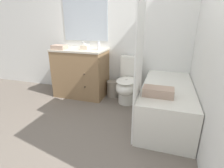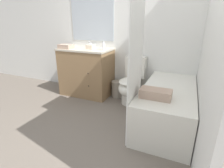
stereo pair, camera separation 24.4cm
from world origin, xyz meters
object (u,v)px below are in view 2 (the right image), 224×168
at_px(bathtub, 167,105).
at_px(tissue_box, 91,47).
at_px(soap_dispenser, 104,46).
at_px(toilet, 131,84).
at_px(hand_towel_folded, 66,46).
at_px(bath_towel_folded, 156,94).
at_px(sink_faucet, 91,45).
at_px(wastebasket, 118,89).
at_px(vanity_cabinet, 87,71).

distance_m(bathtub, tissue_box, 1.68).
distance_m(bathtub, soap_dispenser, 1.46).
bearing_deg(toilet, hand_towel_folded, -175.70).
relative_size(tissue_box, bath_towel_folded, 0.39).
distance_m(toilet, tissue_box, 1.00).
height_order(sink_faucet, wastebasket, sink_faucet).
bearing_deg(hand_towel_folded, bath_towel_folded, -21.92).
height_order(soap_dispenser, bath_towel_folded, soap_dispenser).
xyz_separation_m(bathtub, hand_towel_folded, (-1.91, 0.31, 0.67)).
relative_size(vanity_cabinet, soap_dispenser, 6.20).
xyz_separation_m(vanity_cabinet, tissue_box, (0.12, -0.02, 0.48)).
xyz_separation_m(sink_faucet, bathtub, (1.59, -0.68, -0.67)).
height_order(bathtub, hand_towel_folded, hand_towel_folded).
relative_size(tissue_box, hand_towel_folded, 0.57).
xyz_separation_m(wastebasket, bath_towel_folded, (0.87, -0.99, 0.43)).
relative_size(tissue_box, soap_dispenser, 0.91).
relative_size(sink_faucet, hand_towel_folded, 0.58).
xyz_separation_m(tissue_box, soap_dispenser, (0.27, -0.01, 0.03)).
relative_size(wastebasket, bath_towel_folded, 0.84).
height_order(vanity_cabinet, soap_dispenser, soap_dispenser).
relative_size(toilet, bath_towel_folded, 2.20).
height_order(toilet, bath_towel_folded, toilet).
distance_m(wastebasket, soap_dispenser, 0.86).
xyz_separation_m(vanity_cabinet, bathtub, (1.59, -0.47, -0.19)).
bearing_deg(bath_towel_folded, sink_faucet, 143.47).
xyz_separation_m(vanity_cabinet, soap_dispenser, (0.39, -0.03, 0.51)).
bearing_deg(wastebasket, vanity_cabinet, -170.04).
distance_m(sink_faucet, toilet, 1.13).
distance_m(toilet, soap_dispenser, 0.82).
relative_size(toilet, tissue_box, 5.56).
distance_m(tissue_box, soap_dispenser, 0.27).
relative_size(soap_dispenser, hand_towel_folded, 0.63).
distance_m(tissue_box, bath_towel_folded, 1.65).
bearing_deg(bath_towel_folded, bathtub, 74.70).
xyz_separation_m(tissue_box, hand_towel_folded, (-0.44, -0.14, -0.00)).
relative_size(toilet, hand_towel_folded, 3.19).
xyz_separation_m(toilet, hand_towel_folded, (-1.25, -0.09, 0.59)).
xyz_separation_m(sink_faucet, tissue_box, (0.12, -0.23, 0.00)).
relative_size(vanity_cabinet, tissue_box, 6.81).
distance_m(toilet, wastebasket, 0.41).
height_order(bathtub, soap_dispenser, soap_dispenser).
distance_m(tissue_box, hand_towel_folded, 0.46).
height_order(soap_dispenser, hand_towel_folded, soap_dispenser).
bearing_deg(toilet, soap_dispenser, 175.52).
bearing_deg(sink_faucet, wastebasket, -9.49).
bearing_deg(soap_dispenser, tissue_box, 178.14).
xyz_separation_m(sink_faucet, wastebasket, (0.61, -0.10, -0.78)).
bearing_deg(wastebasket, tissue_box, -165.73).
xyz_separation_m(wastebasket, soap_dispenser, (-0.22, -0.13, 0.82)).
relative_size(sink_faucet, bathtub, 0.09).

